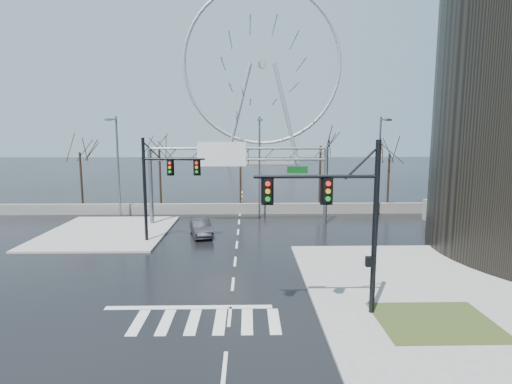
{
  "coord_description": "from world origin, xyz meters",
  "views": [
    {
      "loc": [
        0.85,
        -21.21,
        8.19
      ],
      "look_at": [
        1.45,
        8.13,
        4.0
      ],
      "focal_mm": 28.0,
      "sensor_mm": 36.0,
      "label": 1
    }
  ],
  "objects_px": {
    "sign_gantry": "(234,169)",
    "car": "(201,228)",
    "ferris_wheel": "(262,71)",
    "signal_mast_far": "(159,180)",
    "signal_mast_near": "(345,211)"
  },
  "relations": [
    {
      "from": "sign_gantry",
      "to": "car",
      "type": "relative_size",
      "value": 3.94
    },
    {
      "from": "sign_gantry",
      "to": "ferris_wheel",
      "type": "xyz_separation_m",
      "value": [
        5.38,
        80.04,
        20.95
      ]
    },
    {
      "from": "ferris_wheel",
      "to": "sign_gantry",
      "type": "bearing_deg",
      "value": -93.84
    },
    {
      "from": "signal_mast_far",
      "to": "car",
      "type": "xyz_separation_m",
      "value": [
        2.87,
        1.86,
        -4.15
      ]
    },
    {
      "from": "signal_mast_far",
      "to": "sign_gantry",
      "type": "xyz_separation_m",
      "value": [
        5.49,
        6.0,
        0.35
      ]
    },
    {
      "from": "ferris_wheel",
      "to": "signal_mast_near",
      "type": "bearing_deg",
      "value": -89.92
    },
    {
      "from": "signal_mast_far",
      "to": "car",
      "type": "bearing_deg",
      "value": 32.92
    },
    {
      "from": "signal_mast_near",
      "to": "sign_gantry",
      "type": "xyz_separation_m",
      "value": [
        -5.52,
        19.0,
        0.31
      ]
    },
    {
      "from": "sign_gantry",
      "to": "signal_mast_far",
      "type": "bearing_deg",
      "value": -132.47
    },
    {
      "from": "signal_mast_far",
      "to": "signal_mast_near",
      "type": "bearing_deg",
      "value": -49.74
    },
    {
      "from": "ferris_wheel",
      "to": "car",
      "type": "relative_size",
      "value": 12.26
    },
    {
      "from": "sign_gantry",
      "to": "car",
      "type": "height_order",
      "value": "sign_gantry"
    },
    {
      "from": "signal_mast_far",
      "to": "ferris_wheel",
      "type": "bearing_deg",
      "value": 82.8
    },
    {
      "from": "signal_mast_far",
      "to": "car",
      "type": "relative_size",
      "value": 1.93
    },
    {
      "from": "signal_mast_far",
      "to": "ferris_wheel",
      "type": "distance_m",
      "value": 89.3
    }
  ]
}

